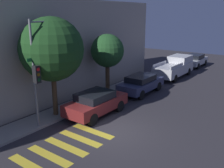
{
  "coord_description": "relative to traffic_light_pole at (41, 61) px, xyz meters",
  "views": [
    {
      "loc": [
        -9.63,
        -7.18,
        6.05
      ],
      "look_at": [
        2.92,
        2.1,
        1.6
      ],
      "focal_mm": 40.0,
      "sensor_mm": 36.0,
      "label": 1
    }
  ],
  "objects": [
    {
      "name": "building_row",
      "position": [
        1.56,
        4.99,
        -0.16
      ],
      "size": [
        26.0,
        6.0,
        6.99
      ],
      "primitive_type": "cube",
      "color": "#A89E8E",
      "rests_on": "ground"
    },
    {
      "name": "sedan_far_end",
      "position": [
        20.81,
        -1.27,
        -2.88
      ],
      "size": [
        4.23,
        1.76,
        1.44
      ],
      "color": "#B7BABF",
      "rests_on": "ground"
    },
    {
      "name": "tree_near_corner",
      "position": [
        1.2,
        0.54,
        0.41
      ],
      "size": [
        3.65,
        3.65,
        5.91
      ],
      "color": "#42301E",
      "rests_on": "ground"
    },
    {
      "name": "pickup_truck",
      "position": [
        14.88,
        -1.27,
        -2.68
      ],
      "size": [
        5.53,
        1.99,
        1.91
      ],
      "color": "#BCBCC1",
      "rests_on": "ground"
    },
    {
      "name": "sedan_middle",
      "position": [
        8.29,
        -1.27,
        -2.88
      ],
      "size": [
        4.4,
        1.83,
        1.42
      ],
      "color": "#2D3351",
      "rests_on": "ground"
    },
    {
      "name": "traffic_light_pole",
      "position": [
        0.0,
        0.0,
        0.0
      ],
      "size": [
        2.41,
        0.56,
        5.78
      ],
      "color": "slate",
      "rests_on": "ground"
    },
    {
      "name": "sidewalk",
      "position": [
        1.56,
        0.71,
        -3.58
      ],
      "size": [
        26.0,
        1.77,
        0.14
      ],
      "primitive_type": "cube",
      "color": "gray",
      "rests_on": "ground"
    },
    {
      "name": "tree_midblock",
      "position": [
        6.37,
        0.54,
        -0.29
      ],
      "size": [
        2.44,
        2.44,
        4.62
      ],
      "color": "#42301E",
      "rests_on": "ground"
    },
    {
      "name": "crosswalk",
      "position": [
        -0.94,
        -2.57,
        -3.65
      ],
      "size": [
        4.36,
        2.6,
        0.0
      ],
      "color": "gold",
      "rests_on": "ground"
    },
    {
      "name": "ground_plane",
      "position": [
        1.56,
        -3.37,
        -3.65
      ],
      "size": [
        60.0,
        60.0,
        0.0
      ],
      "primitive_type": "plane",
      "color": "#2D2B30"
    },
    {
      "name": "sedan_near_corner",
      "position": [
        2.84,
        -1.27,
        -2.86
      ],
      "size": [
        4.21,
        1.86,
        1.48
      ],
      "color": "maroon",
      "rests_on": "ground"
    }
  ]
}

